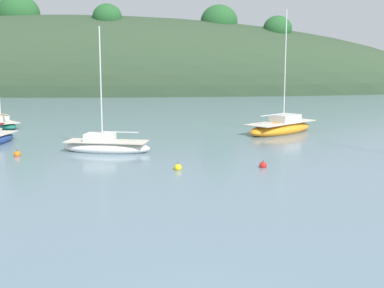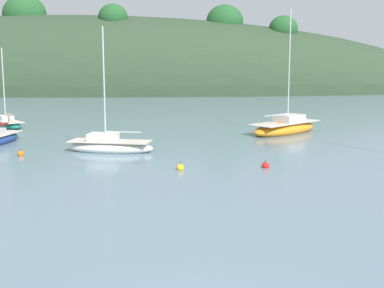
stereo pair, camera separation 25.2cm
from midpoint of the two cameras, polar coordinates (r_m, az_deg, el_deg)
far_shoreline_hill at (r=106.08m, az=-13.80°, el=5.71°), size 150.00×36.00×32.97m
sailboat_orange_cutter at (r=51.10m, az=-19.75°, el=2.10°), size 4.60×5.01×7.44m
sailboat_white_near at (r=36.04m, az=-9.11°, el=-0.21°), size 6.30×3.03×8.61m
sailboat_black_sloop at (r=45.18m, az=10.03°, el=1.78°), size 7.37×7.23×10.58m
mooring_buoy_inner at (r=35.80m, az=-18.29°, el=-1.05°), size 0.44×0.44×0.54m
mooring_buoy_channel at (r=29.75m, az=-1.33°, el=-2.61°), size 0.44×0.44×0.54m
mooring_buoy_outer at (r=30.64m, az=8.00°, el=-2.35°), size 0.44×0.44×0.54m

